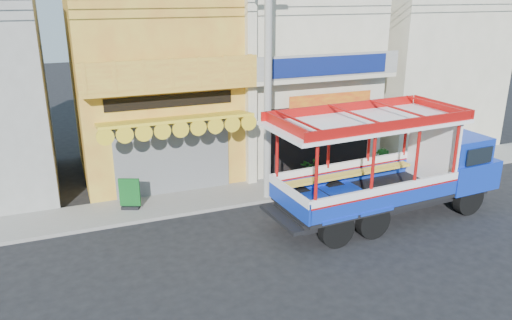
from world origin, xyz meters
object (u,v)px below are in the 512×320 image
Objects in this scene: utility_pole at (272,59)px; songthaew_truck at (401,164)px; potted_plant_c at (379,158)px; potted_plant_b at (385,163)px; potted_plant_a at (310,167)px; green_sign at (130,196)px.

utility_pole is 3.45× the size of songthaew_truck.
potted_plant_c is (5.35, 0.96, -4.45)m from utility_pole.
utility_pole is 6.74m from potted_plant_b.
potted_plant_c is at bearing 63.44° from songthaew_truck.
utility_pole reaches higher than potted_plant_a.
utility_pole is 31.10× the size of potted_plant_a.
green_sign reaches higher than potted_plant_b.
green_sign is 1.20× the size of potted_plant_a.
songthaew_truck is 7.66× the size of potted_plant_b.
potted_plant_b reaches higher than potted_plant_a.
songthaew_truck is (3.49, -2.75, -3.24)m from utility_pole.
potted_plant_a is at bearing 109.06° from songthaew_truck.
potted_plant_c is at bearing 1.11° from green_sign.
utility_pole is at bearing -8.85° from green_sign.
green_sign is at bearing 40.15° from potted_plant_b.
utility_pole is at bearing 141.72° from songthaew_truck.
green_sign is at bearing -55.33° from potted_plant_c.
green_sign is at bearing 171.15° from utility_pole.
potted_plant_b is (5.11, 0.24, -4.38)m from utility_pole.
green_sign reaches higher than potted_plant_a.
utility_pole reaches higher than potted_plant_b.
potted_plant_b is 0.77m from potted_plant_c.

